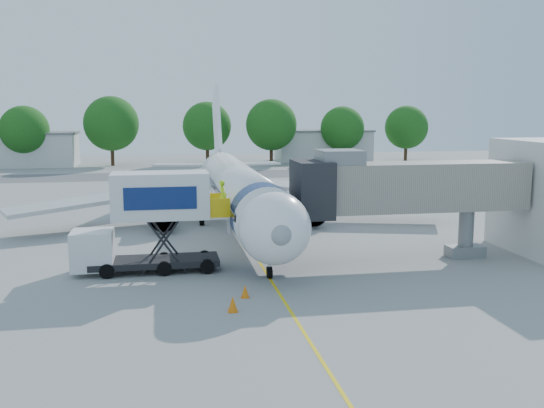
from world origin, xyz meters
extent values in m
plane|color=gray|center=(0.00, 0.00, 0.00)|extent=(160.00, 160.00, 0.00)
cube|color=yellow|center=(0.00, 0.00, 0.01)|extent=(0.15, 70.00, 0.01)
cube|color=#59595B|center=(0.00, 42.00, 0.00)|extent=(120.00, 10.00, 0.01)
cylinder|color=white|center=(0.00, 3.00, 3.00)|extent=(3.70, 28.00, 3.70)
sphere|color=white|center=(0.00, -11.00, 3.00)|extent=(3.70, 3.70, 3.70)
sphere|color=gray|center=(0.00, -12.55, 3.00)|extent=(1.10, 1.10, 1.10)
cone|color=white|center=(0.00, 20.00, 3.00)|extent=(3.70, 6.00, 3.70)
cube|color=white|center=(0.00, 21.00, 7.20)|extent=(0.35, 7.26, 8.29)
cube|color=#B7BABC|center=(9.00, 6.50, 2.30)|extent=(16.17, 9.32, 1.42)
cube|color=#B7BABC|center=(-9.00, 6.50, 2.30)|extent=(16.17, 9.32, 1.42)
cylinder|color=#999BA0|center=(5.50, 4.50, 1.30)|extent=(2.10, 3.60, 2.10)
cylinder|color=#999BA0|center=(-5.50, 4.50, 1.30)|extent=(2.10, 3.60, 2.10)
cube|color=black|center=(0.00, -11.30, 3.45)|extent=(2.60, 1.39, 0.81)
cylinder|color=navy|center=(0.00, -8.00, 3.00)|extent=(3.73, 2.00, 3.73)
cylinder|color=silver|center=(0.00, -9.50, 0.75)|extent=(0.16, 0.16, 1.50)
cylinder|color=black|center=(0.00, -9.50, 0.32)|extent=(0.25, 0.64, 0.64)
cylinder|color=black|center=(2.60, 6.00, 0.45)|extent=(0.35, 0.90, 0.90)
cylinder|color=black|center=(-2.60, 6.00, 0.45)|extent=(0.35, 0.90, 0.90)
cube|color=gray|center=(9.00, -7.00, 4.40)|extent=(13.60, 2.60, 2.80)
cube|color=black|center=(2.90, -7.00, 4.40)|extent=(2.00, 3.20, 3.20)
cube|color=slate|center=(4.50, -7.00, 6.20)|extent=(2.40, 2.40, 0.80)
cylinder|color=slate|center=(12.50, -7.00, 1.50)|extent=(0.90, 0.90, 3.00)
cube|color=slate|center=(12.50, -7.00, 0.35)|extent=(2.20, 1.20, 0.70)
cylinder|color=black|center=(11.60, -7.00, 0.35)|extent=(0.30, 0.70, 0.70)
cylinder|color=black|center=(13.40, -7.00, 0.35)|extent=(0.30, 0.70, 0.70)
cube|color=black|center=(-6.00, -7.00, 0.55)|extent=(7.00, 2.30, 0.35)
cube|color=silver|center=(-9.30, -7.00, 1.35)|extent=(2.20, 2.20, 2.10)
cube|color=black|center=(-9.30, -7.00, 1.80)|extent=(1.90, 2.10, 0.70)
cube|color=silver|center=(-5.60, -7.00, 4.25)|extent=(5.20, 2.40, 2.50)
cube|color=navy|center=(-5.60, -8.22, 4.25)|extent=(3.80, 0.04, 1.20)
cube|color=silver|center=(-2.45, -7.00, 3.05)|extent=(1.10, 2.20, 0.10)
cube|color=#E7BA0C|center=(-2.45, -8.05, 3.60)|extent=(1.10, 0.06, 1.10)
cube|color=#E7BA0C|center=(-2.45, -5.95, 3.60)|extent=(1.10, 0.06, 1.10)
cylinder|color=black|center=(-3.20, -8.05, 0.40)|extent=(0.80, 0.25, 0.80)
cylinder|color=black|center=(-3.20, -5.95, 0.40)|extent=(0.80, 0.25, 0.80)
cylinder|color=black|center=(-8.50, -8.05, 0.40)|extent=(0.80, 0.25, 0.80)
cylinder|color=black|center=(-8.50, -5.95, 0.40)|extent=(0.80, 0.25, 0.80)
imported|color=#A4DF17|center=(-2.20, -7.00, 4.05)|extent=(0.57, 0.76, 1.90)
cube|color=silver|center=(-1.93, -18.28, 0.73)|extent=(4.11, 3.20, 1.46)
cube|color=navy|center=(-1.93, -18.28, 1.20)|extent=(2.63, 2.47, 0.37)
cylinder|color=black|center=(-3.56, -18.36, 0.37)|extent=(0.77, 0.54, 0.73)
cylinder|color=black|center=(-2.97, -17.02, 0.37)|extent=(0.77, 0.54, 0.73)
cylinder|color=black|center=(-0.89, -19.54, 0.37)|extent=(0.77, 0.54, 0.73)
cylinder|color=black|center=(-0.29, -18.20, 0.37)|extent=(0.77, 0.54, 0.73)
cone|color=orange|center=(-2.54, -14.52, 0.36)|extent=(0.45, 0.45, 0.72)
cube|color=orange|center=(-2.54, -14.52, 0.02)|extent=(0.41, 0.41, 0.04)
cone|color=orange|center=(-1.72, -12.59, 0.32)|extent=(0.40, 0.40, 0.63)
cube|color=orange|center=(-1.72, -12.59, 0.02)|extent=(0.36, 0.36, 0.04)
cube|color=silver|center=(-28.00, 60.00, 2.50)|extent=(18.00, 8.00, 5.00)
cube|color=slate|center=(-28.00, 60.00, 5.15)|extent=(18.40, 8.40, 0.30)
cube|color=silver|center=(22.00, 62.00, 2.50)|extent=(16.00, 7.00, 5.00)
cube|color=slate|center=(22.00, 62.00, 5.15)|extent=(16.40, 7.40, 0.30)
cylinder|color=#382314|center=(-26.07, 57.34, 1.66)|extent=(0.56, 0.56, 3.32)
sphere|color=#1B5516|center=(-26.07, 57.34, 5.71)|extent=(7.37, 7.37, 7.37)
cylinder|color=#382314|center=(-13.31, 58.16, 1.92)|extent=(0.56, 0.56, 3.85)
sphere|color=#1B5516|center=(-13.31, 58.16, 6.62)|extent=(8.55, 8.55, 8.55)
cylinder|color=#382314|center=(1.73, 59.39, 1.78)|extent=(0.56, 0.56, 3.56)
sphere|color=#1B5516|center=(1.73, 59.39, 6.12)|extent=(7.90, 7.90, 7.90)
cylinder|color=#382314|center=(11.77, 56.07, 1.85)|extent=(0.56, 0.56, 3.69)
sphere|color=#1B5516|center=(11.77, 56.07, 6.36)|extent=(8.21, 8.21, 8.21)
cylinder|color=#382314|center=(24.21, 58.02, 1.65)|extent=(0.56, 0.56, 3.30)
sphere|color=#1B5516|center=(24.21, 58.02, 5.68)|extent=(7.32, 7.32, 7.32)
cylinder|color=#382314|center=(36.07, 59.27, 1.67)|extent=(0.56, 0.56, 3.34)
sphere|color=#1B5516|center=(36.07, 59.27, 5.75)|extent=(7.42, 7.42, 7.42)
camera|label=1|loc=(-5.37, -40.22, 8.91)|focal=40.00mm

